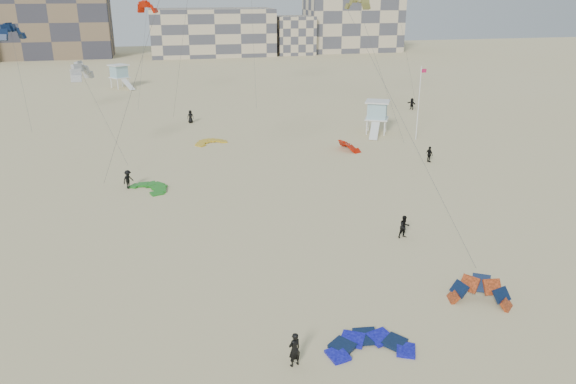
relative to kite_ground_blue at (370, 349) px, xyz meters
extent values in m
plane|color=beige|center=(-4.78, 3.06, 0.00)|extent=(320.00, 320.00, 0.00)
imported|color=black|center=(-4.02, -0.43, 0.90)|extent=(0.77, 0.64, 1.81)
imported|color=black|center=(7.18, 12.13, 0.85)|extent=(0.92, 0.77, 1.70)
imported|color=black|center=(-12.80, 27.62, 0.86)|extent=(1.24, 1.24, 1.72)
imported|color=black|center=(17.48, 29.12, 0.84)|extent=(0.63, 1.06, 1.69)
imported|color=black|center=(-5.67, 52.91, 0.86)|extent=(0.86, 0.57, 1.72)
imported|color=black|center=(27.09, 54.49, 0.86)|extent=(1.03, 1.67, 1.72)
cylinder|color=#3F3F3F|center=(-11.43, 23.34, 9.78)|extent=(6.78, 6.24, 17.57)
cylinder|color=#3F3F3F|center=(6.59, 20.04, 12.72)|extent=(4.25, 30.24, 23.47)
cylinder|color=#3F3F3F|center=(-14.85, 33.91, 5.15)|extent=(3.88, 4.95, 8.31)
cylinder|color=#3F3F3F|center=(-5.92, 45.58, 13.94)|extent=(4.04, 13.94, 25.89)
cylinder|color=#3F3F3F|center=(14.19, 35.37, 8.28)|extent=(4.69, 4.03, 14.57)
cylinder|color=#3F3F3F|center=(23.08, 50.11, 10.83)|extent=(7.66, 5.15, 19.66)
cylinder|color=#3F3F3F|center=(-25.81, 52.00, 6.39)|extent=(2.44, 8.47, 10.80)
cylinder|color=#3F3F3F|center=(4.47, 61.23, 10.41)|extent=(1.26, 10.77, 18.84)
cylinder|color=#3F3F3F|center=(-11.49, 62.58, 7.66)|extent=(2.28, 8.98, 13.33)
cube|color=white|center=(16.67, 42.13, 1.84)|extent=(3.70, 3.70, 0.14)
cube|color=#90BAC5|center=(16.67, 42.13, 2.90)|extent=(3.04, 3.04, 1.97)
cube|color=white|center=(16.67, 42.13, 3.96)|extent=(3.83, 3.83, 0.16)
cube|color=white|center=(16.67, 39.47, 0.89)|extent=(2.13, 2.95, 1.63)
cube|color=white|center=(-16.38, 84.04, 1.90)|extent=(3.95, 3.95, 0.14)
cube|color=#90BAC5|center=(-16.38, 84.04, 2.99)|extent=(3.25, 3.25, 2.03)
cube|color=white|center=(-16.38, 84.04, 4.09)|extent=(4.09, 4.09, 0.16)
cube|color=white|center=(-16.38, 81.30, 0.92)|extent=(2.45, 2.96, 1.68)
cylinder|color=white|center=(20.17, 38.07, 4.34)|extent=(0.11, 0.11, 8.68)
cube|color=#B61847|center=(20.50, 38.07, 8.13)|extent=(0.65, 0.02, 0.43)
cube|color=brown|center=(-34.78, 137.06, 9.00)|extent=(28.00, 14.00, 18.00)
cube|color=#C8B693|center=(5.22, 133.06, 6.00)|extent=(32.00, 16.00, 12.00)
cube|color=#C8B693|center=(45.22, 135.06, 8.00)|extent=(26.00, 14.00, 16.00)
cube|color=#C8B693|center=(27.22, 131.06, 5.00)|extent=(10.00, 10.00, 10.00)
camera|label=1|loc=(-9.32, -22.38, 17.16)|focal=35.00mm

